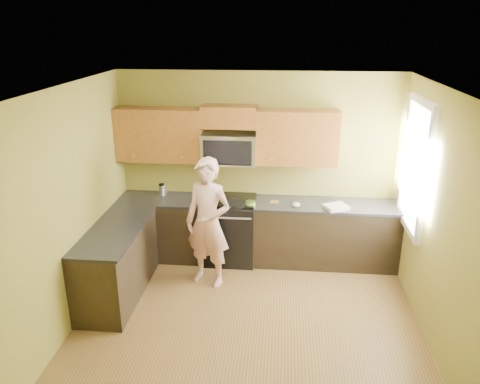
# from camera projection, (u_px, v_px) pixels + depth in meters

# --- Properties ---
(floor) EXTENTS (4.00, 4.00, 0.00)m
(floor) POSITION_uv_depth(u_px,v_px,m) (247.00, 329.00, 5.36)
(floor) COLOR brown
(floor) RESTS_ON ground
(ceiling) EXTENTS (4.00, 4.00, 0.00)m
(ceiling) POSITION_uv_depth(u_px,v_px,m) (248.00, 91.00, 4.43)
(ceiling) COLOR white
(ceiling) RESTS_ON ground
(wall_back) EXTENTS (4.00, 0.00, 4.00)m
(wall_back) POSITION_uv_depth(u_px,v_px,m) (258.00, 166.00, 6.77)
(wall_back) COLOR olive
(wall_back) RESTS_ON ground
(wall_front) EXTENTS (4.00, 0.00, 4.00)m
(wall_front) POSITION_uv_depth(u_px,v_px,m) (223.00, 346.00, 3.03)
(wall_front) COLOR olive
(wall_front) RESTS_ON ground
(wall_left) EXTENTS (0.00, 4.00, 4.00)m
(wall_left) POSITION_uv_depth(u_px,v_px,m) (64.00, 215.00, 5.08)
(wall_left) COLOR olive
(wall_left) RESTS_ON ground
(wall_right) EXTENTS (0.00, 4.00, 4.00)m
(wall_right) POSITION_uv_depth(u_px,v_px,m) (444.00, 229.00, 4.72)
(wall_right) COLOR olive
(wall_right) RESTS_ON ground
(cabinet_back_run) EXTENTS (4.00, 0.60, 0.88)m
(cabinet_back_run) POSITION_uv_depth(u_px,v_px,m) (256.00, 232.00, 6.80)
(cabinet_back_run) COLOR black
(cabinet_back_run) RESTS_ON floor
(cabinet_left_run) EXTENTS (0.60, 1.60, 0.88)m
(cabinet_left_run) POSITION_uv_depth(u_px,v_px,m) (117.00, 263.00, 5.92)
(cabinet_left_run) COLOR black
(cabinet_left_run) RESTS_ON floor
(countertop_back) EXTENTS (4.00, 0.62, 0.04)m
(countertop_back) POSITION_uv_depth(u_px,v_px,m) (257.00, 203.00, 6.63)
(countertop_back) COLOR black
(countertop_back) RESTS_ON cabinet_back_run
(countertop_left) EXTENTS (0.62, 1.60, 0.04)m
(countertop_left) POSITION_uv_depth(u_px,v_px,m) (115.00, 230.00, 5.76)
(countertop_left) COLOR black
(countertop_left) RESTS_ON cabinet_left_run
(stove) EXTENTS (0.76, 0.65, 0.95)m
(stove) POSITION_uv_depth(u_px,v_px,m) (229.00, 229.00, 6.80)
(stove) COLOR black
(stove) RESTS_ON floor
(microwave) EXTENTS (0.76, 0.40, 0.42)m
(microwave) POSITION_uv_depth(u_px,v_px,m) (229.00, 163.00, 6.58)
(microwave) COLOR silver
(microwave) RESTS_ON wall_back
(upper_cab_left) EXTENTS (1.22, 0.33, 0.75)m
(upper_cab_left) POSITION_uv_depth(u_px,v_px,m) (161.00, 160.00, 6.70)
(upper_cab_left) COLOR #915B21
(upper_cab_left) RESTS_ON wall_back
(upper_cab_right) EXTENTS (1.12, 0.33, 0.75)m
(upper_cab_right) POSITION_uv_depth(u_px,v_px,m) (296.00, 164.00, 6.53)
(upper_cab_right) COLOR #915B21
(upper_cab_right) RESTS_ON wall_back
(upper_cab_over_mw) EXTENTS (0.76, 0.33, 0.30)m
(upper_cab_over_mw) POSITION_uv_depth(u_px,v_px,m) (229.00, 116.00, 6.39)
(upper_cab_over_mw) COLOR #915B21
(upper_cab_over_mw) RESTS_ON wall_back
(window) EXTENTS (0.06, 1.06, 1.66)m
(window) POSITION_uv_depth(u_px,v_px,m) (416.00, 166.00, 5.74)
(window) COLOR white
(window) RESTS_ON wall_right
(woman) EXTENTS (0.74, 0.61, 1.73)m
(woman) POSITION_uv_depth(u_px,v_px,m) (208.00, 223.00, 6.06)
(woman) COLOR #FB847D
(woman) RESTS_ON floor
(frying_pan) EXTENTS (0.42, 0.55, 0.06)m
(frying_pan) POSITION_uv_depth(u_px,v_px,m) (235.00, 206.00, 6.39)
(frying_pan) COLOR black
(frying_pan) RESTS_ON stove
(butter_tub) EXTENTS (0.17, 0.17, 0.10)m
(butter_tub) POSITION_uv_depth(u_px,v_px,m) (250.00, 206.00, 6.46)
(butter_tub) COLOR #FAFF43
(butter_tub) RESTS_ON countertop_back
(toast_slice) EXTENTS (0.13, 0.13, 0.01)m
(toast_slice) POSITION_uv_depth(u_px,v_px,m) (274.00, 202.00, 6.58)
(toast_slice) COLOR #B27F47
(toast_slice) RESTS_ON countertop_back
(napkin_a) EXTENTS (0.14, 0.15, 0.06)m
(napkin_a) POSITION_uv_depth(u_px,v_px,m) (232.00, 205.00, 6.42)
(napkin_a) COLOR silver
(napkin_a) RESTS_ON countertop_back
(napkin_b) EXTENTS (0.13, 0.14, 0.07)m
(napkin_b) POSITION_uv_depth(u_px,v_px,m) (296.00, 205.00, 6.42)
(napkin_b) COLOR silver
(napkin_b) RESTS_ON countertop_back
(dish_towel) EXTENTS (0.38, 0.35, 0.05)m
(dish_towel) POSITION_uv_depth(u_px,v_px,m) (336.00, 207.00, 6.37)
(dish_towel) COLOR white
(dish_towel) RESTS_ON countertop_back
(travel_mug) EXTENTS (0.10, 0.10, 0.18)m
(travel_mug) POSITION_uv_depth(u_px,v_px,m) (162.00, 195.00, 6.86)
(travel_mug) COLOR silver
(travel_mug) RESTS_ON countertop_back
(glass_b) EXTENTS (0.08, 0.08, 0.12)m
(glass_b) POSITION_uv_depth(u_px,v_px,m) (165.00, 191.00, 6.86)
(glass_b) COLOR silver
(glass_b) RESTS_ON countertop_back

